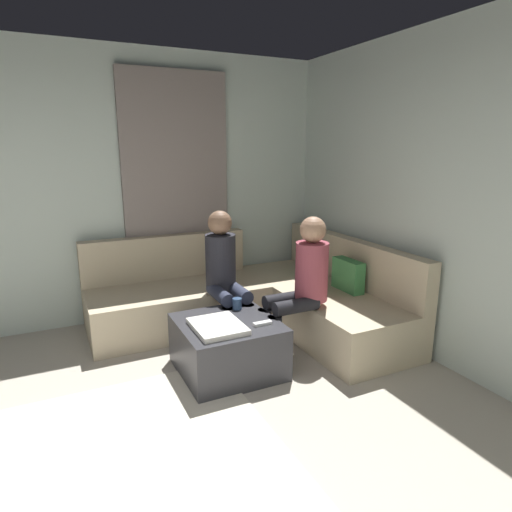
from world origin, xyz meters
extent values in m
cube|color=silver|center=(-2.94, 0.00, 1.35)|extent=(0.12, 6.00, 2.70)
cube|color=gray|center=(-2.84, 1.30, 1.25)|extent=(0.06, 1.10, 2.50)
cube|color=#C6B593|center=(-1.78, 2.41, 0.21)|extent=(2.10, 0.85, 0.42)
cube|color=#C6B593|center=(-1.78, 2.76, 0.65)|extent=(2.10, 0.14, 0.45)
cube|color=#C6B593|center=(-2.41, 1.13, 0.21)|extent=(0.85, 1.70, 0.42)
cube|color=#C6B593|center=(-2.76, 1.13, 0.65)|extent=(0.14, 1.70, 0.45)
cube|color=#3F8C4C|center=(-2.28, 2.58, 0.54)|extent=(0.36, 0.12, 0.36)
cube|color=#3F8C4C|center=(-1.58, 2.58, 0.54)|extent=(0.36, 0.12, 0.36)
cube|color=#333338|center=(-1.36, 1.25, 0.21)|extent=(0.76, 0.76, 0.42)
cube|color=white|center=(-1.26, 1.13, 0.44)|extent=(0.44, 0.36, 0.04)
cylinder|color=#334C72|center=(-1.58, 1.43, 0.47)|extent=(0.08, 0.08, 0.10)
cube|color=white|center=(-1.18, 1.47, 0.43)|extent=(0.05, 0.15, 0.02)
cylinder|color=black|center=(-1.28, 1.63, 0.21)|extent=(0.12, 0.12, 0.42)
cylinder|color=black|center=(-1.46, 1.63, 0.21)|extent=(0.12, 0.12, 0.42)
cylinder|color=black|center=(-1.28, 1.83, 0.48)|extent=(0.12, 0.40, 0.12)
cylinder|color=black|center=(-1.46, 1.83, 0.48)|extent=(0.12, 0.40, 0.12)
cylinder|color=#993F4C|center=(-1.37, 2.03, 0.73)|extent=(0.28, 0.28, 0.50)
sphere|color=tan|center=(-1.37, 2.03, 1.09)|extent=(0.22, 0.22, 0.22)
cylinder|color=#2D3347|center=(-1.63, 1.55, 0.21)|extent=(0.12, 0.12, 0.42)
cylinder|color=#2D3347|center=(-1.63, 1.37, 0.21)|extent=(0.12, 0.12, 0.42)
cylinder|color=#2D3347|center=(-1.83, 1.55, 0.48)|extent=(0.40, 0.12, 0.12)
cylinder|color=#2D3347|center=(-1.83, 1.37, 0.48)|extent=(0.40, 0.12, 0.12)
cylinder|color=#26262D|center=(-2.03, 1.46, 0.73)|extent=(0.28, 0.28, 0.50)
sphere|color=#8C664C|center=(-2.03, 1.46, 1.09)|extent=(0.22, 0.22, 0.22)
camera|label=1|loc=(1.65, 0.04, 1.76)|focal=30.85mm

